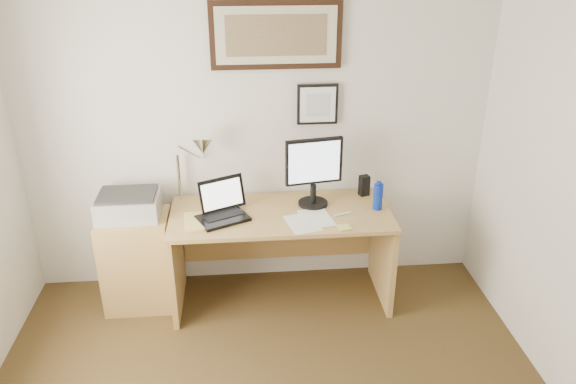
{
  "coord_description": "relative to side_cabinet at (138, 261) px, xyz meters",
  "views": [
    {
      "loc": [
        -0.12,
        -1.98,
        2.6
      ],
      "look_at": [
        0.18,
        1.43,
        1.0
      ],
      "focal_mm": 35.0,
      "sensor_mm": 36.0,
      "label": 1
    }
  ],
  "objects": [
    {
      "name": "bottle_cap",
      "position": [
        1.78,
        -0.06,
        0.59
      ],
      "size": [
        0.04,
        0.04,
        0.02
      ],
      "primitive_type": "cylinder",
      "color": "#0C299C",
      "rests_on": "water_bottle"
    },
    {
      "name": "picture_small",
      "position": [
        1.37,
        0.29,
        1.09
      ],
      "size": [
        0.3,
        0.03,
        0.3
      ],
      "color": "black",
      "rests_on": "wall_back"
    },
    {
      "name": "book",
      "position": [
        0.39,
        -0.16,
        0.39
      ],
      "size": [
        0.21,
        0.28,
        0.02
      ],
      "primitive_type": "imported",
      "rotation": [
        0.0,
        0.0,
        0.09
      ],
      "color": "#E8D26D",
      "rests_on": "desk"
    },
    {
      "name": "paper_sheet_b",
      "position": [
        1.31,
        -0.16,
        0.39
      ],
      "size": [
        0.26,
        0.33,
        0.0
      ],
      "primitive_type": "cube",
      "rotation": [
        0.0,
        0.0,
        0.18
      ],
      "color": "white",
      "rests_on": "desk"
    },
    {
      "name": "lcd_monitor",
      "position": [
        1.32,
        0.05,
        0.68
      ],
      "size": [
        0.42,
        0.22,
        0.52
      ],
      "color": "black",
      "rests_on": "desk"
    },
    {
      "name": "printer",
      "position": [
        -0.02,
        0.03,
        0.45
      ],
      "size": [
        0.44,
        0.34,
        0.18
      ],
      "color": "#A5A5A7",
      "rests_on": "side_cabinet"
    },
    {
      "name": "side_cabinet",
      "position": [
        0.0,
        0.0,
        0.0
      ],
      "size": [
        0.5,
        0.4,
        0.73
      ],
      "primitive_type": "cube",
      "color": "#AC8548",
      "rests_on": "floor"
    },
    {
      "name": "marker_pen",
      "position": [
        1.51,
        -0.13,
        0.39
      ],
      "size": [
        0.14,
        0.06,
        0.02
      ],
      "primitive_type": "cylinder",
      "rotation": [
        0.0,
        1.57,
        0.35
      ],
      "color": "silver",
      "rests_on": "desk"
    },
    {
      "name": "water_bottle",
      "position": [
        1.78,
        -0.06,
        0.48
      ],
      "size": [
        0.07,
        0.07,
        0.2
      ],
      "primitive_type": "cylinder",
      "color": "#0C299C",
      "rests_on": "desk"
    },
    {
      "name": "laptop",
      "position": [
        0.65,
        -0.08,
        0.44
      ],
      "size": [
        0.41,
        0.42,
        0.26
      ],
      "color": "black",
      "rests_on": "desk"
    },
    {
      "name": "paper_sheet_a",
      "position": [
        1.21,
        -0.23,
        0.39
      ],
      "size": [
        0.26,
        0.33,
        0.0
      ],
      "primitive_type": "cube",
      "rotation": [
        0.0,
        0.0,
        0.23
      ],
      "color": "white",
      "rests_on": "desk"
    },
    {
      "name": "sticky_pad",
      "position": [
        1.49,
        -0.33,
        0.39
      ],
      "size": [
        0.1,
        0.1,
        0.01
      ],
      "primitive_type": "cube",
      "rotation": [
        0.0,
        0.0,
        0.21
      ],
      "color": "#DFD969",
      "rests_on": "desk"
    },
    {
      "name": "desk_lamp",
      "position": [
        0.51,
        0.13,
        0.82
      ],
      "size": [
        0.29,
        0.27,
        0.53
      ],
      "color": "silver",
      "rests_on": "desk"
    },
    {
      "name": "wall_back",
      "position": [
        0.92,
        0.32,
        0.89
      ],
      "size": [
        3.5,
        0.02,
        2.5
      ],
      "primitive_type": "cube",
      "color": "silver",
      "rests_on": "ground"
    },
    {
      "name": "speaker",
      "position": [
        1.73,
        0.19,
        0.46
      ],
      "size": [
        0.09,
        0.08,
        0.16
      ],
      "primitive_type": "cube",
      "rotation": [
        0.0,
        0.0,
        0.31
      ],
      "color": "black",
      "rests_on": "desk"
    },
    {
      "name": "picture_large",
      "position": [
        1.07,
        0.29,
        1.59
      ],
      "size": [
        0.92,
        0.04,
        0.47
      ],
      "color": "black",
      "rests_on": "wall_back"
    },
    {
      "name": "desk",
      "position": [
        1.07,
        0.04,
        0.15
      ],
      "size": [
        1.6,
        0.7,
        0.75
      ],
      "color": "#AC8548",
      "rests_on": "floor"
    }
  ]
}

